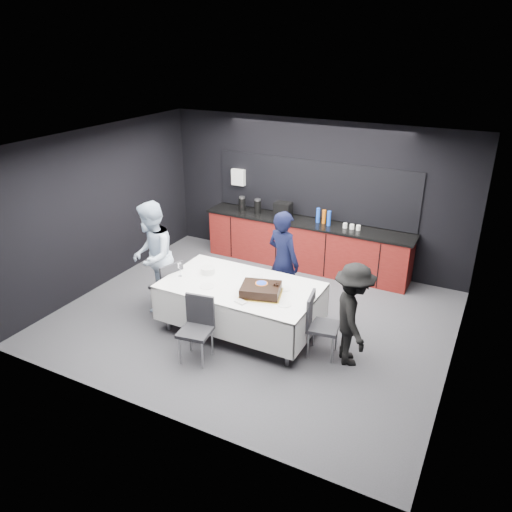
{
  "coord_description": "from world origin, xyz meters",
  "views": [
    {
      "loc": [
        3.23,
        -6.15,
        4.18
      ],
      "look_at": [
        0.0,
        0.1,
        1.05
      ],
      "focal_mm": 35.0,
      "sensor_mm": 36.0,
      "label": 1
    }
  ],
  "objects_px": {
    "cake_assembly": "(261,290)",
    "person_right": "(353,315)",
    "chair_right": "(318,321)",
    "plate_stack": "(208,270)",
    "chair_near": "(197,324)",
    "person_left": "(152,257)",
    "party_table": "(241,293)",
    "champagne_flute": "(180,267)",
    "person_center": "(283,261)",
    "chair_left": "(169,284)"
  },
  "relations": [
    {
      "from": "champagne_flute",
      "to": "person_center",
      "type": "distance_m",
      "value": 1.65
    },
    {
      "from": "party_table",
      "to": "cake_assembly",
      "type": "xyz_separation_m",
      "value": [
        0.4,
        -0.13,
        0.21
      ]
    },
    {
      "from": "plate_stack",
      "to": "person_center",
      "type": "height_order",
      "value": "person_center"
    },
    {
      "from": "champagne_flute",
      "to": "plate_stack",
      "type": "bearing_deg",
      "value": 40.71
    },
    {
      "from": "chair_right",
      "to": "chair_near",
      "type": "relative_size",
      "value": 1.0
    },
    {
      "from": "chair_left",
      "to": "chair_right",
      "type": "relative_size",
      "value": 1.0
    },
    {
      "from": "chair_left",
      "to": "person_center",
      "type": "xyz_separation_m",
      "value": [
        1.54,
        1.02,
        0.31
      ]
    },
    {
      "from": "person_center",
      "to": "cake_assembly",
      "type": "bearing_deg",
      "value": 116.33
    },
    {
      "from": "party_table",
      "to": "cake_assembly",
      "type": "distance_m",
      "value": 0.48
    },
    {
      "from": "party_table",
      "to": "chair_left",
      "type": "distance_m",
      "value": 1.27
    },
    {
      "from": "plate_stack",
      "to": "person_left",
      "type": "relative_size",
      "value": 0.12
    },
    {
      "from": "cake_assembly",
      "to": "person_right",
      "type": "xyz_separation_m",
      "value": [
        1.32,
        0.12,
        -0.11
      ]
    },
    {
      "from": "party_table",
      "to": "cake_assembly",
      "type": "height_order",
      "value": "cake_assembly"
    },
    {
      "from": "party_table",
      "to": "champagne_flute",
      "type": "height_order",
      "value": "champagne_flute"
    },
    {
      "from": "party_table",
      "to": "person_left",
      "type": "distance_m",
      "value": 1.65
    },
    {
      "from": "champagne_flute",
      "to": "chair_left",
      "type": "distance_m",
      "value": 0.5
    },
    {
      "from": "champagne_flute",
      "to": "chair_right",
      "type": "xyz_separation_m",
      "value": [
        2.22,
        0.13,
        -0.4
      ]
    },
    {
      "from": "plate_stack",
      "to": "person_left",
      "type": "distance_m",
      "value": 1.0
    },
    {
      "from": "plate_stack",
      "to": "person_left",
      "type": "bearing_deg",
      "value": -173.85
    },
    {
      "from": "person_left",
      "to": "person_right",
      "type": "relative_size",
      "value": 1.23
    },
    {
      "from": "person_left",
      "to": "cake_assembly",
      "type": "bearing_deg",
      "value": 57.89
    },
    {
      "from": "person_center",
      "to": "person_left",
      "type": "bearing_deg",
      "value": 45.06
    },
    {
      "from": "party_table",
      "to": "chair_near",
      "type": "bearing_deg",
      "value": -102.5
    },
    {
      "from": "champagne_flute",
      "to": "person_right",
      "type": "xyz_separation_m",
      "value": [
        2.69,
        0.17,
        -0.2
      ]
    },
    {
      "from": "cake_assembly",
      "to": "chair_right",
      "type": "bearing_deg",
      "value": 5.63
    },
    {
      "from": "chair_left",
      "to": "person_right",
      "type": "distance_m",
      "value": 2.99
    },
    {
      "from": "cake_assembly",
      "to": "person_center",
      "type": "xyz_separation_m",
      "value": [
        -0.13,
        1.04,
        -0.0
      ]
    },
    {
      "from": "cake_assembly",
      "to": "person_right",
      "type": "bearing_deg",
      "value": 5.33
    },
    {
      "from": "champagne_flute",
      "to": "chair_left",
      "type": "xyz_separation_m",
      "value": [
        -0.29,
        0.07,
        -0.4
      ]
    },
    {
      "from": "plate_stack",
      "to": "person_center",
      "type": "distance_m",
      "value": 1.22
    },
    {
      "from": "cake_assembly",
      "to": "chair_near",
      "type": "height_order",
      "value": "cake_assembly"
    },
    {
      "from": "chair_near",
      "to": "chair_left",
      "type": "bearing_deg",
      "value": 143.73
    },
    {
      "from": "party_table",
      "to": "person_center",
      "type": "xyz_separation_m",
      "value": [
        0.28,
        0.91,
        0.21
      ]
    },
    {
      "from": "party_table",
      "to": "chair_right",
      "type": "bearing_deg",
      "value": -2.21
    },
    {
      "from": "chair_right",
      "to": "person_right",
      "type": "bearing_deg",
      "value": 4.8
    },
    {
      "from": "chair_near",
      "to": "person_left",
      "type": "xyz_separation_m",
      "value": [
        -1.43,
        0.88,
        0.37
      ]
    },
    {
      "from": "plate_stack",
      "to": "person_right",
      "type": "xyz_separation_m",
      "value": [
        2.37,
        -0.11,
        -0.09
      ]
    },
    {
      "from": "chair_near",
      "to": "person_left",
      "type": "distance_m",
      "value": 1.72
    },
    {
      "from": "party_table",
      "to": "champagne_flute",
      "type": "relative_size",
      "value": 10.36
    },
    {
      "from": "party_table",
      "to": "chair_right",
      "type": "height_order",
      "value": "chair_right"
    },
    {
      "from": "cake_assembly",
      "to": "plate_stack",
      "type": "relative_size",
      "value": 3.26
    },
    {
      "from": "plate_stack",
      "to": "champagne_flute",
      "type": "bearing_deg",
      "value": -139.29
    },
    {
      "from": "plate_stack",
      "to": "chair_left",
      "type": "distance_m",
      "value": 0.71
    },
    {
      "from": "cake_assembly",
      "to": "person_left",
      "type": "xyz_separation_m",
      "value": [
        -2.03,
        0.13,
        0.05
      ]
    },
    {
      "from": "plate_stack",
      "to": "chair_right",
      "type": "bearing_deg",
      "value": -4.62
    },
    {
      "from": "person_center",
      "to": "person_right",
      "type": "bearing_deg",
      "value": 166.99
    },
    {
      "from": "person_right",
      "to": "cake_assembly",
      "type": "bearing_deg",
      "value": 66.06
    },
    {
      "from": "chair_left",
      "to": "person_center",
      "type": "height_order",
      "value": "person_center"
    },
    {
      "from": "person_center",
      "to": "champagne_flute",
      "type": "bearing_deg",
      "value": 60.62
    },
    {
      "from": "cake_assembly",
      "to": "chair_right",
      "type": "xyz_separation_m",
      "value": [
        0.85,
        0.08,
        -0.32
      ]
    }
  ]
}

